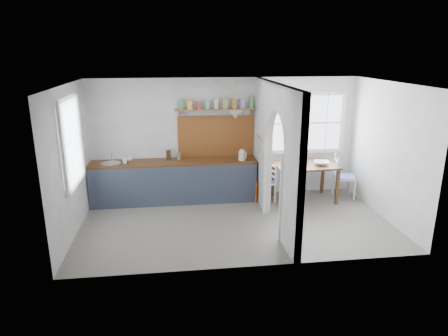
{
  "coord_description": "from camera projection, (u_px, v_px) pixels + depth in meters",
  "views": [
    {
      "loc": [
        -1.11,
        -6.88,
        3.16
      ],
      "look_at": [
        -0.19,
        0.29,
        1.01
      ],
      "focal_mm": 32.0,
      "sensor_mm": 36.0,
      "label": 1
    }
  ],
  "objects": [
    {
      "name": "dining_table",
      "position": [
        304.0,
        182.0,
        8.62
      ],
      "size": [
        1.34,
        0.93,
        0.81
      ],
      "primitive_type": null,
      "rotation": [
        0.0,
        0.0,
        0.05
      ],
      "color": "#4F2F1A",
      "rests_on": "floor"
    },
    {
      "name": "sink",
      "position": [
        111.0,
        164.0,
        8.26
      ],
      "size": [
        0.4,
        0.4,
        0.02
      ],
      "primitive_type": "cylinder",
      "color": "silver",
      "rests_on": "counter"
    },
    {
      "name": "chair_right",
      "position": [
        344.0,
        177.0,
        8.78
      ],
      "size": [
        0.52,
        0.52,
        0.95
      ],
      "primitive_type": null,
      "rotation": [
        0.0,
        0.0,
        1.35
      ],
      "color": "white",
      "rests_on": "floor"
    },
    {
      "name": "chair_left",
      "position": [
        264.0,
        181.0,
        8.58
      ],
      "size": [
        0.48,
        0.48,
        0.87
      ],
      "primitive_type": null,
      "rotation": [
        0.0,
        0.0,
        -1.33
      ],
      "color": "white",
      "rests_on": "floor"
    },
    {
      "name": "walls",
      "position": [
        237.0,
        157.0,
        7.2
      ],
      "size": [
        5.81,
        3.21,
        2.6
      ],
      "color": "white",
      "rests_on": "floor"
    },
    {
      "name": "mug_b",
      "position": [
        130.0,
        159.0,
        8.4
      ],
      "size": [
        0.17,
        0.17,
        0.1
      ],
      "primitive_type": "imported",
      "rotation": [
        0.0,
        0.0,
        0.38
      ],
      "color": "white",
      "rests_on": "counter"
    },
    {
      "name": "towel_orange",
      "position": [
        256.0,
        192.0,
        8.47
      ],
      "size": [
        0.02,
        0.03,
        0.48
      ],
      "primitive_type": "cube",
      "color": "#E04D03",
      "rests_on": "counter"
    },
    {
      "name": "knife_block",
      "position": [
        169.0,
        155.0,
        8.5
      ],
      "size": [
        0.1,
        0.13,
        0.2
      ],
      "primitive_type": "cube",
      "rotation": [
        0.0,
        0.0,
        -0.04
      ],
      "color": "#382513",
      "rests_on": "counter"
    },
    {
      "name": "counter",
      "position": [
        175.0,
        181.0,
        8.57
      ],
      "size": [
        3.5,
        0.6,
        0.9
      ],
      "color": "#4F2F1A",
      "rests_on": "floor"
    },
    {
      "name": "kitchen_window",
      "position": [
        70.0,
        142.0,
        6.75
      ],
      "size": [
        0.1,
        1.16,
        1.5
      ],
      "primitive_type": null,
      "color": "white",
      "rests_on": "walls"
    },
    {
      "name": "vase",
      "position": [
        304.0,
        158.0,
        8.63
      ],
      "size": [
        0.21,
        0.21,
        0.19
      ],
      "primitive_type": "imported",
      "rotation": [
        0.0,
        0.0,
        -0.21
      ],
      "color": "#4B2951",
      "rests_on": "dining_table"
    },
    {
      "name": "utensil_rail",
      "position": [
        259.0,
        137.0,
        8.09
      ],
      "size": [
        0.02,
        0.5,
        0.02
      ],
      "primitive_type": "cylinder",
      "rotation": [
        1.57,
        0.0,
        0.0
      ],
      "color": "silver",
      "rests_on": "partition"
    },
    {
      "name": "towel_magenta",
      "position": [
        256.0,
        191.0,
        8.49
      ],
      "size": [
        0.02,
        0.03,
        0.49
      ],
      "primitive_type": "cube",
      "color": "#BF2B7D",
      "rests_on": "counter"
    },
    {
      "name": "table_cup",
      "position": [
        297.0,
        164.0,
        8.36
      ],
      "size": [
        0.11,
        0.11,
        0.08
      ],
      "primitive_type": "imported",
      "rotation": [
        0.0,
        0.0,
        -0.33
      ],
      "color": "#6EA264",
      "rests_on": "dining_table"
    },
    {
      "name": "floor",
      "position": [
        236.0,
        223.0,
        7.57
      ],
      "size": [
        5.8,
        3.2,
        0.01
      ],
      "primitive_type": "cube",
      "color": "slate",
      "rests_on": "ground"
    },
    {
      "name": "jar",
      "position": [
        179.0,
        156.0,
        8.52
      ],
      "size": [
        0.13,
        0.13,
        0.15
      ],
      "primitive_type": "cylinder",
      "rotation": [
        0.0,
        0.0,
        -0.43
      ],
      "color": "#756D52",
      "rests_on": "counter"
    },
    {
      "name": "bowl",
      "position": [
        321.0,
        163.0,
        8.46
      ],
      "size": [
        0.36,
        0.36,
        0.08
      ],
      "primitive_type": "imported",
      "rotation": [
        0.0,
        0.0,
        -0.16
      ],
      "color": "white",
      "rests_on": "dining_table"
    },
    {
      "name": "backsplash",
      "position": [
        216.0,
        136.0,
        8.66
      ],
      "size": [
        1.65,
        0.03,
        0.9
      ],
      "primitive_type": "cube",
      "color": "#954C1A",
      "rests_on": "walls"
    },
    {
      "name": "partition",
      "position": [
        274.0,
        147.0,
        7.3
      ],
      "size": [
        0.12,
        3.2,
        2.6
      ],
      "color": "white",
      "rests_on": "floor"
    },
    {
      "name": "plate",
      "position": [
        294.0,
        165.0,
        8.38
      ],
      "size": [
        0.22,
        0.22,
        0.02
      ],
      "primitive_type": "cylinder",
      "rotation": [
        0.0,
        0.0,
        -0.06
      ],
      "color": "black",
      "rests_on": "dining_table"
    },
    {
      "name": "pendant_lamp",
      "position": [
        235.0,
        115.0,
        8.15
      ],
      "size": [
        0.26,
        0.26,
        0.16
      ],
      "primitive_type": "cone",
      "color": "white",
      "rests_on": "ceiling"
    },
    {
      "name": "mug_a",
      "position": [
        125.0,
        161.0,
        8.22
      ],
      "size": [
        0.11,
        0.11,
        0.1
      ],
      "primitive_type": "imported",
      "rotation": [
        0.0,
        0.0,
        0.02
      ],
      "color": "white",
      "rests_on": "counter"
    },
    {
      "name": "kettle",
      "position": [
        242.0,
        155.0,
        8.44
      ],
      "size": [
        0.22,
        0.19,
        0.23
      ],
      "primitive_type": null,
      "rotation": [
        0.0,
        0.0,
        -0.2
      ],
      "color": "beige",
      "rests_on": "counter"
    },
    {
      "name": "nook_window",
      "position": [
        306.0,
        123.0,
        8.82
      ],
      "size": [
        1.76,
        0.1,
        1.3
      ],
      "primitive_type": null,
      "color": "white",
      "rests_on": "walls"
    },
    {
      "name": "shelf",
      "position": [
        216.0,
        106.0,
        8.39
      ],
      "size": [
        1.75,
        0.2,
        0.21
      ],
      "color": "#866A4B",
      "rests_on": "walls"
    },
    {
      "name": "ceiling",
      "position": [
        237.0,
        83.0,
        6.83
      ],
      "size": [
        5.8,
        3.2,
        0.01
      ],
      "primitive_type": "cube",
      "color": "white",
      "rests_on": "walls"
    }
  ]
}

